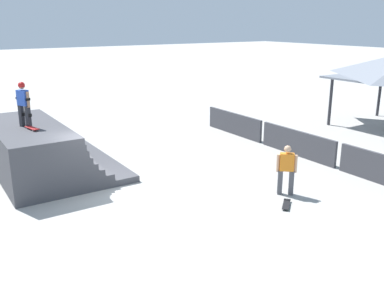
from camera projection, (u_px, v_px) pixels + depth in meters
name	position (u px, v px, depth m)	size (l,w,h in m)	color
ground_plane	(108.00, 192.00, 13.99)	(160.00, 160.00, 0.00)	#A3A09B
quarter_pipe_ramp	(39.00, 152.00, 15.46)	(5.50, 4.11, 1.86)	#424247
skater_on_deck	(23.00, 101.00, 14.58)	(0.65, 0.44, 1.56)	#2D2D33
skateboard_on_deck	(32.00, 128.00, 14.39)	(0.78, 0.34, 0.09)	silver
bystander_walking	(287.00, 168.00, 13.58)	(0.51, 0.56, 1.64)	#4C4C51
skateboard_on_ground	(286.00, 204.00, 12.93)	(0.65, 0.72, 0.09)	green
barrier_fence	(297.00, 143.00, 17.70)	(12.33, 0.12, 1.05)	#3D3D42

